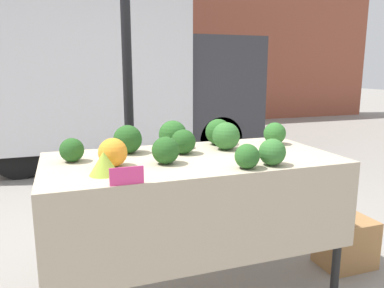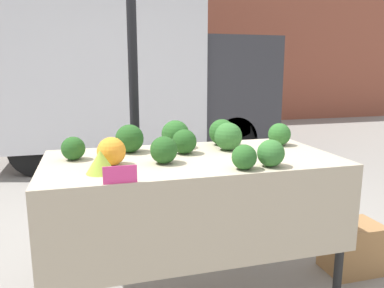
{
  "view_description": "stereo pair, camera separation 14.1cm",
  "coord_description": "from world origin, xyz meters",
  "views": [
    {
      "loc": [
        -0.72,
        -2.06,
        1.4
      ],
      "look_at": [
        0.0,
        0.0,
        0.96
      ],
      "focal_mm": 35.0,
      "sensor_mm": 36.0,
      "label": 1
    },
    {
      "loc": [
        -0.58,
        -2.1,
        1.4
      ],
      "look_at": [
        0.0,
        0.0,
        0.96
      ],
      "focal_mm": 35.0,
      "sensor_mm": 36.0,
      "label": 2
    }
  ],
  "objects": [
    {
      "name": "broccoli_head_4",
      "position": [
        0.35,
        -0.33,
        0.95
      ],
      "size": [
        0.15,
        0.15,
        0.15
      ],
      "color": "#336B2D",
      "rests_on": "market_table"
    },
    {
      "name": "price_sign",
      "position": [
        -0.46,
        -0.42,
        0.92
      ],
      "size": [
        0.16,
        0.01,
        0.08
      ],
      "color": "#E53D84",
      "rests_on": "market_table"
    },
    {
      "name": "romanesco_head",
      "position": [
        -0.54,
        -0.22,
        0.94
      ],
      "size": [
        0.15,
        0.15,
        0.12
      ],
      "color": "#93B238",
      "rests_on": "market_table"
    },
    {
      "name": "market_table",
      "position": [
        0.0,
        -0.07,
        0.76
      ],
      "size": [
        1.73,
        0.86,
        0.88
      ],
      "color": "tan",
      "rests_on": "ground_plane"
    },
    {
      "name": "broccoli_head_5",
      "position": [
        -0.04,
        0.28,
        0.97
      ],
      "size": [
        0.19,
        0.19,
        0.19
      ],
      "color": "#285B23",
      "rests_on": "market_table"
    },
    {
      "name": "broccoli_head_2",
      "position": [
        0.3,
        0.3,
        0.97
      ],
      "size": [
        0.18,
        0.18,
        0.18
      ],
      "color": "#285B23",
      "rests_on": "market_table"
    },
    {
      "name": "tent_pole",
      "position": [
        -0.26,
        0.68,
        1.1
      ],
      "size": [
        0.07,
        0.07,
        2.21
      ],
      "color": "black",
      "rests_on": "ground_plane"
    },
    {
      "name": "broccoli_head_9",
      "position": [
        0.19,
        -0.34,
        0.94
      ],
      "size": [
        0.13,
        0.13,
        0.13
      ],
      "color": "#285B23",
      "rests_on": "market_table"
    },
    {
      "name": "broccoli_head_6",
      "position": [
        -0.34,
        0.23,
        0.97
      ],
      "size": [
        0.18,
        0.18,
        0.18
      ],
      "color": "#23511E",
      "rests_on": "market_table"
    },
    {
      "name": "produce_crate",
      "position": [
        1.14,
        -0.07,
        0.17
      ],
      "size": [
        0.37,
        0.28,
        0.35
      ],
      "color": "#9E7042",
      "rests_on": "ground_plane"
    },
    {
      "name": "orange_cauliflower",
      "position": [
        -0.48,
        -0.07,
        0.96
      ],
      "size": [
        0.16,
        0.16,
        0.16
      ],
      "color": "orange",
      "rests_on": "market_table"
    },
    {
      "name": "parked_truck",
      "position": [
        -0.01,
        3.93,
        1.31
      ],
      "size": [
        4.21,
        1.99,
        2.48
      ],
      "color": "silver",
      "rests_on": "ground_plane"
    },
    {
      "name": "broccoli_head_1",
      "position": [
        -0.19,
        -0.11,
        0.95
      ],
      "size": [
        0.15,
        0.15,
        0.15
      ],
      "color": "#23511E",
      "rests_on": "market_table"
    },
    {
      "name": "broccoli_head_3",
      "position": [
        -0.68,
        0.12,
        0.95
      ],
      "size": [
        0.14,
        0.14,
        0.14
      ],
      "color": "#23511E",
      "rests_on": "market_table"
    },
    {
      "name": "broccoli_head_0",
      "position": [
        -0.02,
        0.1,
        0.95
      ],
      "size": [
        0.15,
        0.15,
        0.15
      ],
      "color": "#23511E",
      "rests_on": "market_table"
    },
    {
      "name": "broccoli_head_7",
      "position": [
        0.28,
        0.13,
        0.97
      ],
      "size": [
        0.18,
        0.18,
        0.18
      ],
      "color": "#336B2D",
      "rests_on": "market_table"
    },
    {
      "name": "broccoli_head_8",
      "position": [
        0.67,
        0.18,
        0.95
      ],
      "size": [
        0.15,
        0.15,
        0.15
      ],
      "color": "#2D6628",
      "rests_on": "market_table"
    }
  ]
}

